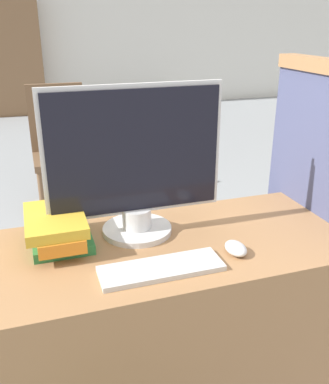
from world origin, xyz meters
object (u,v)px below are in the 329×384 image
(keyboard, at_px, (161,268))
(far_chair, at_px, (60,143))
(mouse, at_px, (236,248))
(book_stack, at_px, (58,229))
(monitor, at_px, (135,164))

(keyboard, xyz_separation_m, far_chair, (-0.09, 2.39, -0.24))
(keyboard, height_order, far_chair, far_chair)
(mouse, bearing_deg, book_stack, 156.27)
(monitor, distance_m, book_stack, 0.33)
(monitor, distance_m, far_chair, 2.18)
(monitor, xyz_separation_m, keyboard, (0.00, -0.26, -0.24))
(mouse, bearing_deg, far_chair, 98.29)
(mouse, height_order, book_stack, book_stack)
(monitor, xyz_separation_m, mouse, (0.26, -0.24, -0.23))
(far_chair, bearing_deg, monitor, -104.21)
(monitor, distance_m, keyboard, 0.36)
(monitor, xyz_separation_m, far_chair, (-0.09, 2.12, -0.48))
(mouse, xyz_separation_m, book_stack, (-0.52, 0.23, 0.04))
(monitor, bearing_deg, book_stack, -177.98)
(mouse, distance_m, book_stack, 0.57)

